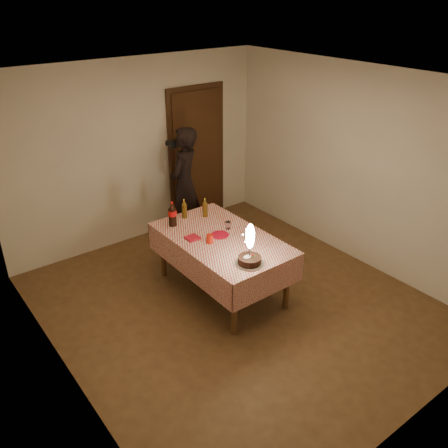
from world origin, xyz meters
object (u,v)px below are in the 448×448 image
(amber_bottle_right, at_px, (205,208))
(photographer, at_px, (184,185))
(red_cup, at_px, (210,239))
(birthday_cake, at_px, (250,253))
(clear_cup, at_px, (228,225))
(amber_bottle_left, at_px, (184,209))
(red_plate, at_px, (220,235))
(cola_bottle, at_px, (172,214))
(dining_table, at_px, (221,245))

(amber_bottle_right, relative_size, photographer, 0.15)
(red_cup, xyz_separation_m, amber_bottle_right, (0.36, 0.60, 0.07))
(birthday_cake, xyz_separation_m, clear_cup, (0.32, 0.78, -0.08))
(red_cup, bearing_deg, amber_bottle_left, 79.79)
(clear_cup, distance_m, amber_bottle_right, 0.45)
(birthday_cake, relative_size, clear_cup, 5.29)
(red_plate, bearing_deg, cola_bottle, 118.71)
(amber_bottle_right, xyz_separation_m, photographer, (0.26, 0.88, -0.02))
(amber_bottle_left, bearing_deg, photographer, 56.85)
(red_plate, height_order, cola_bottle, cola_bottle)
(amber_bottle_right, height_order, photographer, photographer)
(red_plate, bearing_deg, photographer, 73.53)
(birthday_cake, height_order, red_cup, birthday_cake)
(clear_cup, bearing_deg, red_cup, -158.46)
(dining_table, xyz_separation_m, amber_bottle_right, (0.18, 0.58, 0.22))
(dining_table, distance_m, amber_bottle_right, 0.65)
(dining_table, relative_size, red_cup, 17.20)
(birthday_cake, xyz_separation_m, red_plate, (0.13, 0.71, -0.13))
(red_cup, bearing_deg, photographer, 67.32)
(dining_table, xyz_separation_m, amber_bottle_left, (-0.05, 0.72, 0.22))
(amber_bottle_left, height_order, photographer, photographer)
(red_plate, distance_m, red_cup, 0.22)
(red_cup, distance_m, cola_bottle, 0.65)
(clear_cup, distance_m, cola_bottle, 0.70)
(amber_bottle_right, bearing_deg, amber_bottle_left, 149.26)
(dining_table, distance_m, amber_bottle_left, 0.75)
(amber_bottle_right, bearing_deg, dining_table, -106.99)
(red_plate, distance_m, amber_bottle_right, 0.56)
(clear_cup, height_order, amber_bottle_right, amber_bottle_right)
(birthday_cake, distance_m, amber_bottle_right, 1.26)
(cola_bottle, height_order, photographer, photographer)
(red_cup, bearing_deg, clear_cup, 21.54)
(red_plate, relative_size, clear_cup, 2.44)
(dining_table, height_order, photographer, photographer)
(dining_table, xyz_separation_m, photographer, (0.43, 1.46, 0.20))
(amber_bottle_left, bearing_deg, dining_table, -86.03)
(red_cup, bearing_deg, amber_bottle_right, 58.99)
(dining_table, distance_m, red_cup, 0.24)
(amber_bottle_right, bearing_deg, red_plate, -106.73)
(clear_cup, bearing_deg, red_plate, -156.89)
(red_plate, relative_size, cola_bottle, 0.69)
(dining_table, distance_m, red_plate, 0.12)
(photographer, bearing_deg, amber_bottle_right, -106.32)
(amber_bottle_left, bearing_deg, red_plate, -83.95)
(red_cup, relative_size, cola_bottle, 0.31)
(cola_bottle, xyz_separation_m, amber_bottle_left, (0.24, 0.10, -0.03))
(amber_bottle_left, bearing_deg, amber_bottle_right, -30.74)
(red_plate, relative_size, amber_bottle_left, 0.86)
(dining_table, relative_size, red_plate, 7.82)
(red_cup, bearing_deg, red_plate, 20.09)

